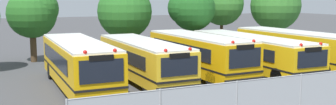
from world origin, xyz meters
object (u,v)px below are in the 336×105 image
object	(u,v)px
tree_2	(126,11)
tree_3	(190,8)
tree_5	(276,5)
tree_4	(220,2)
school_bus_3	(250,52)
school_bus_0	(78,62)
school_bus_2	(199,54)
school_bus_1	(143,59)
tree_1	(34,12)
school_bus_4	(295,48)

from	to	relation	value
tree_2	tree_3	world-z (taller)	tree_2
tree_5	tree_4	bearing A→B (deg)	160.83
school_bus_3	tree_4	bearing A→B (deg)	-110.83
school_bus_0	tree_2	world-z (taller)	tree_2
school_bus_0	tree_2	bearing A→B (deg)	-123.06
school_bus_2	tree_4	bearing A→B (deg)	-129.86
school_bus_1	tree_3	distance (m)	10.49
school_bus_1	tree_5	world-z (taller)	tree_5
school_bus_0	tree_1	world-z (taller)	tree_1
school_bus_0	tree_5	xyz separation A→B (m)	(20.33, 8.22, 2.77)
tree_2	tree_5	size ratio (longest dim) A/B	0.92
tree_3	tree_4	bearing A→B (deg)	28.81
tree_4	school_bus_0	bearing A→B (deg)	-146.98
school_bus_0	school_bus_4	size ratio (longest dim) A/B	0.97
school_bus_1	school_bus_3	xyz separation A→B (m)	(7.59, -0.14, -0.00)
school_bus_3	school_bus_4	world-z (taller)	school_bus_4
tree_3	school_bus_4	bearing A→B (deg)	-59.77
school_bus_3	school_bus_1	bearing A→B (deg)	-0.25
tree_5	school_bus_3	bearing A→B (deg)	-137.67
school_bus_0	tree_1	bearing A→B (deg)	-83.64
tree_1	tree_4	xyz separation A→B (m)	(16.34, -0.33, 0.66)
school_bus_1	tree_2	distance (m)	8.91
school_bus_1	school_bus_0	bearing A→B (deg)	3.74
school_bus_0	tree_4	world-z (taller)	tree_4
tree_2	tree_5	bearing A→B (deg)	-1.37
tree_5	tree_1	bearing A→B (deg)	174.46
tree_5	school_bus_2	bearing A→B (deg)	-147.78
school_bus_3	tree_5	distance (m)	12.40
tree_2	tree_4	xyz separation A→B (m)	(9.59, 1.39, 0.61)
school_bus_3	tree_4	xyz separation A→B (m)	(3.91, 9.86, 3.13)
school_bus_0	tree_2	size ratio (longest dim) A/B	1.71
school_bus_2	school_bus_3	size ratio (longest dim) A/B	0.84
tree_4	tree_5	world-z (taller)	tree_5
school_bus_4	tree_4	distance (m)	10.39
tree_2	tree_4	size ratio (longest dim) A/B	0.94
school_bus_4	tree_2	distance (m)	13.03
school_bus_0	school_bus_1	bearing A→B (deg)	-175.66
school_bus_3	tree_1	bearing A→B (deg)	-38.54
school_bus_2	tree_4	xyz separation A→B (m)	(7.76, 9.78, 3.03)
school_bus_0	tree_3	xyz separation A→B (m)	(10.89, 7.52, 2.58)
school_bus_4	school_bus_1	bearing A→B (deg)	-2.79
tree_3	school_bus_0	bearing A→B (deg)	-145.37
school_bus_1	tree_1	bearing A→B (deg)	-64.13
tree_1	tree_5	xyz separation A→B (m)	(21.34, -2.07, 0.40)
tree_3	school_bus_1	bearing A→B (deg)	-134.13
school_bus_0	school_bus_3	xyz separation A→B (m)	(11.42, 0.10, -0.10)
school_bus_2	tree_3	xyz separation A→B (m)	(3.32, 7.34, 2.58)
school_bus_3	school_bus_4	bearing A→B (deg)	179.69
school_bus_4	tree_3	xyz separation A→B (m)	(-4.37, 7.50, 2.60)
tree_3	tree_5	size ratio (longest dim) A/B	0.90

